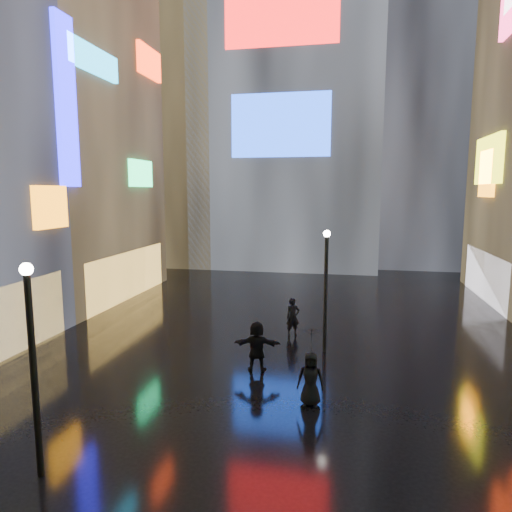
# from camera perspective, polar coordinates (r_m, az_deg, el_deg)

# --- Properties ---
(ground) EXTENTS (140.00, 140.00, 0.00)m
(ground) POSITION_cam_1_polar(r_m,az_deg,el_deg) (21.57, 4.25, -10.24)
(ground) COLOR black
(ground) RESTS_ON ground
(building_left_far) EXTENTS (10.28, 12.00, 22.00)m
(building_left_far) POSITION_cam_1_polar(r_m,az_deg,el_deg) (32.41, -24.35, 14.87)
(building_left_far) COLOR black
(building_left_far) RESTS_ON ground
(tower_main) EXTENTS (16.00, 14.20, 42.00)m
(tower_main) POSITION_cam_1_polar(r_m,az_deg,el_deg) (46.83, 4.55, 25.80)
(tower_main) COLOR black
(tower_main) RESTS_ON ground
(tower_flank_right) EXTENTS (12.00, 12.00, 34.00)m
(tower_flank_right) POSITION_cam_1_polar(r_m,az_deg,el_deg) (47.87, 20.16, 19.99)
(tower_flank_right) COLOR black
(tower_flank_right) RESTS_ON ground
(tower_flank_left) EXTENTS (10.00, 10.00, 26.00)m
(tower_flank_left) POSITION_cam_1_polar(r_m,az_deg,el_deg) (45.83, -10.23, 15.81)
(tower_flank_left) COLOR black
(tower_flank_left) RESTS_ON ground
(lamp_near) EXTENTS (0.30, 0.30, 5.20)m
(lamp_near) POSITION_cam_1_polar(r_m,az_deg,el_deg) (12.00, -26.13, -11.45)
(lamp_near) COLOR black
(lamp_near) RESTS_ON ground
(lamp_far) EXTENTS (0.30, 0.30, 5.20)m
(lamp_far) POSITION_cam_1_polar(r_m,az_deg,el_deg) (19.30, 8.72, -3.46)
(lamp_far) COLOR black
(lamp_far) RESTS_ON ground
(pedestrian_4) EXTENTS (0.87, 0.58, 1.74)m
(pedestrian_4) POSITION_cam_1_polar(r_m,az_deg,el_deg) (15.10, 6.83, -15.03)
(pedestrian_4) COLOR black
(pedestrian_4) RESTS_ON ground
(pedestrian_5) EXTENTS (1.84, 0.75, 1.93)m
(pedestrian_5) POSITION_cam_1_polar(r_m,az_deg,el_deg) (17.58, 0.10, -11.22)
(pedestrian_5) COLOR black
(pedestrian_5) RESTS_ON ground
(pedestrian_6) EXTENTS (0.78, 0.69, 1.80)m
(pedestrian_6) POSITION_cam_1_polar(r_m,az_deg,el_deg) (21.72, 4.63, -7.62)
(pedestrian_6) COLOR black
(pedestrian_6) RESTS_ON ground
(umbrella_2) EXTENTS (1.06, 1.07, 0.80)m
(umbrella_2) POSITION_cam_1_polar(r_m,az_deg,el_deg) (14.65, 6.92, -10.46)
(umbrella_2) COLOR black
(umbrella_2) RESTS_ON pedestrian_4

